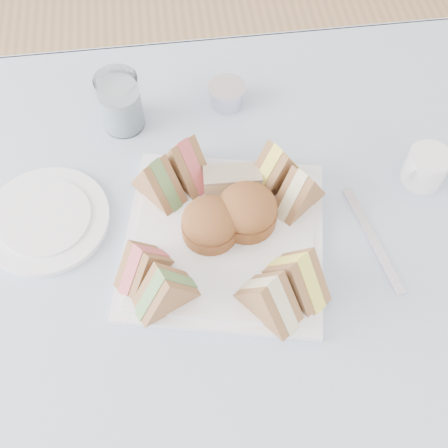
{
  "coord_description": "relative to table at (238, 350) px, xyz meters",
  "views": [
    {
      "loc": [
        -0.08,
        -0.38,
        1.5
      ],
      "look_at": [
        -0.02,
        0.05,
        0.8
      ],
      "focal_mm": 45.0,
      "sensor_mm": 36.0,
      "label": 1
    }
  ],
  "objects": [
    {
      "name": "floor",
      "position": [
        0.0,
        0.0,
        -0.37
      ],
      "size": [
        4.0,
        4.0,
        0.0
      ],
      "primitive_type": "plane",
      "color": "#9E7751",
      "rests_on": "ground"
    },
    {
      "name": "table",
      "position": [
        0.0,
        0.0,
        0.0
      ],
      "size": [
        0.9,
        0.9,
        0.74
      ],
      "primitive_type": "cube",
      "color": "brown",
      "rests_on": "floor"
    },
    {
      "name": "tablecloth",
      "position": [
        0.0,
        0.0,
        0.37
      ],
      "size": [
        1.02,
        1.02,
        0.01
      ],
      "primitive_type": "cube",
      "color": "#B6CBF1",
      "rests_on": "table"
    },
    {
      "name": "serving_plate",
      "position": [
        -0.02,
        0.05,
        0.38
      ],
      "size": [
        0.36,
        0.36,
        0.01
      ],
      "primitive_type": "cube",
      "rotation": [
        0.0,
        0.0,
        -0.21
      ],
      "color": "white",
      "rests_on": "tablecloth"
    },
    {
      "name": "sandwich_fl_a",
      "position": [
        -0.15,
        0.0,
        0.43
      ],
      "size": [
        0.09,
        0.09,
        0.08
      ],
      "primitive_type": null,
      "rotation": [
        0.0,
        0.0,
        0.71
      ],
      "color": "olive",
      "rests_on": "serving_plate"
    },
    {
      "name": "sandwich_fl_b",
      "position": [
        -0.12,
        -0.04,
        0.43
      ],
      "size": [
        0.1,
        0.08,
        0.08
      ],
      "primitive_type": null,
      "rotation": [
        0.0,
        0.0,
        0.43
      ],
      "color": "olive",
      "rests_on": "serving_plate"
    },
    {
      "name": "sandwich_fr_a",
      "position": [
        0.07,
        -0.05,
        0.43
      ],
      "size": [
        0.1,
        0.11,
        0.09
      ],
      "primitive_type": null,
      "rotation": [
        0.0,
        0.0,
        -0.97
      ],
      "color": "olive",
      "rests_on": "serving_plate"
    },
    {
      "name": "sandwich_fr_b",
      "position": [
        0.02,
        -0.07,
        0.43
      ],
      "size": [
        0.1,
        0.11,
        0.09
      ],
      "primitive_type": null,
      "rotation": [
        0.0,
        0.0,
        -0.91
      ],
      "color": "olive",
      "rests_on": "serving_plate"
    },
    {
      "name": "sandwich_bl_a",
      "position": [
        -0.11,
        0.14,
        0.43
      ],
      "size": [
        0.09,
        0.1,
        0.08
      ],
      "primitive_type": null,
      "rotation": [
        0.0,
        0.0,
        2.22
      ],
      "color": "olive",
      "rests_on": "serving_plate"
    },
    {
      "name": "sandwich_bl_b",
      "position": [
        -0.07,
        0.17,
        0.43
      ],
      "size": [
        0.09,
        0.11,
        0.09
      ],
      "primitive_type": null,
      "rotation": [
        0.0,
        0.0,
        2.16
      ],
      "color": "olive",
      "rests_on": "serving_plate"
    },
    {
      "name": "sandwich_br_a",
      "position": [
        0.1,
        0.1,
        0.43
      ],
      "size": [
        0.1,
        0.09,
        0.08
      ],
      "primitive_type": null,
      "rotation": [
        0.0,
        0.0,
        -2.47
      ],
      "color": "olive",
      "rests_on": "serving_plate"
    },
    {
      "name": "sandwich_br_b",
      "position": [
        0.07,
        0.14,
        0.43
      ],
      "size": [
        0.11,
        0.09,
        0.09
      ],
      "primitive_type": null,
      "rotation": [
        0.0,
        0.0,
        -2.61
      ],
      "color": "olive",
      "rests_on": "serving_plate"
    },
    {
      "name": "scone_left",
      "position": [
        -0.04,
        0.06,
        0.42
      ],
      "size": [
        0.1,
        0.1,
        0.06
      ],
      "primitive_type": "cylinder",
      "rotation": [
        0.0,
        0.0,
        -0.13
      ],
      "color": "brown",
      "rests_on": "serving_plate"
    },
    {
      "name": "scone_right",
      "position": [
        0.02,
        0.07,
        0.42
      ],
      "size": [
        0.12,
        0.12,
        0.06
      ],
      "primitive_type": "cylinder",
      "rotation": [
        0.0,
        0.0,
        0.3
      ],
      "color": "brown",
      "rests_on": "serving_plate"
    },
    {
      "name": "pastry_slice",
      "position": [
        0.0,
        0.14,
        0.41
      ],
      "size": [
        0.09,
        0.04,
        0.04
      ],
      "primitive_type": "cube",
      "rotation": [
        0.0,
        0.0,
        -0.04
      ],
      "color": "#DEB884",
      "rests_on": "serving_plate"
    },
    {
      "name": "side_plate",
      "position": [
        -0.3,
        0.12,
        0.38
      ],
      "size": [
        0.24,
        0.24,
        0.01
      ],
      "primitive_type": "cylinder",
      "rotation": [
        0.0,
        0.0,
        0.25
      ],
      "color": "white",
      "rests_on": "tablecloth"
    },
    {
      "name": "water_glass",
      "position": [
        -0.17,
        0.31,
        0.43
      ],
      "size": [
        0.09,
        0.09,
        0.11
      ],
      "primitive_type": "cylinder",
      "rotation": [
        0.0,
        0.0,
        -0.37
      ],
      "color": "white",
      "rests_on": "tablecloth"
    },
    {
      "name": "tea_strainer",
      "position": [
        0.02,
        0.33,
        0.39
      ],
      "size": [
        0.08,
        0.08,
        0.04
      ],
      "primitive_type": "cylinder",
      "rotation": [
        0.0,
        0.0,
        -0.26
      ],
      "color": "silver",
      "rests_on": "tablecloth"
    },
    {
      "name": "knife",
      "position": [
        0.21,
        0.02,
        0.38
      ],
      "size": [
        0.05,
        0.19,
        0.0
      ],
      "primitive_type": "cube",
      "rotation": [
        0.0,
        0.0,
        0.18
      ],
      "color": "silver",
      "rests_on": "tablecloth"
    },
    {
      "name": "creamer_jug",
      "position": [
        0.32,
        0.13,
        0.41
      ],
      "size": [
        0.09,
        0.09,
        0.06
      ],
      "primitive_type": "cylinder",
      "rotation": [
        0.0,
        0.0,
        0.38
      ],
      "color": "white",
      "rests_on": "tablecloth"
    }
  ]
}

